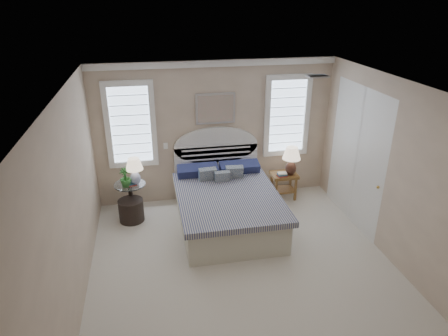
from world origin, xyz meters
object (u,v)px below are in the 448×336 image
bed (226,203)px  side_table_left (131,196)px  floor_pot (131,210)px  lamp_left (134,168)px  lamp_right (291,158)px  nightstand_right (284,180)px

bed → side_table_left: (-1.65, 0.59, 0.00)m
floor_pot → side_table_left: bearing=88.3°
floor_pot → lamp_left: bearing=55.8°
bed → lamp_left: bearing=159.9°
bed → lamp_left: bed is taller
floor_pot → bed: bearing=-13.2°
lamp_left → lamp_right: 2.94m
bed → floor_pot: bed is taller
nightstand_right → bed: bearing=-152.0°
side_table_left → nightstand_right: size_ratio=1.19×
floor_pot → lamp_left: 0.76m
side_table_left → lamp_left: 0.56m
bed → side_table_left: bearing=160.3°
bed → lamp_left: 1.73m
floor_pot → lamp_left: lamp_left is taller
bed → floor_pot: size_ratio=5.12×
floor_pot → nightstand_right: bearing=5.9°
side_table_left → nightstand_right: side_table_left is taller
bed → nightstand_right: bearing=28.0°
nightstand_right → lamp_left: (-2.84, -0.13, 0.55)m
lamp_right → side_table_left: bearing=-179.2°
floor_pot → lamp_left: size_ratio=0.88×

